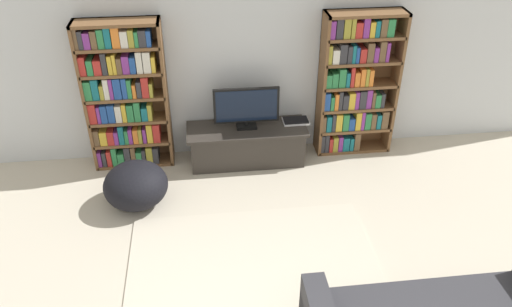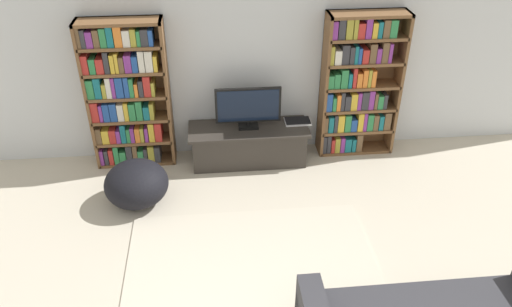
{
  "view_description": "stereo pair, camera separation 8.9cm",
  "coord_description": "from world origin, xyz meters",
  "px_view_note": "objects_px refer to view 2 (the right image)",
  "views": [
    {
      "loc": [
        -0.51,
        -1.3,
        3.44
      ],
      "look_at": [
        -0.0,
        2.95,
        0.7
      ],
      "focal_mm": 35.0,
      "sensor_mm": 36.0,
      "label": 1
    },
    {
      "loc": [
        -0.42,
        -1.31,
        3.44
      ],
      "look_at": [
        -0.0,
        2.95,
        0.7
      ],
      "focal_mm": 35.0,
      "sensor_mm": 36.0,
      "label": 2
    }
  ],
  "objects_px": {
    "bookshelf_right": "(357,85)",
    "tv_stand": "(248,144)",
    "television": "(248,107)",
    "laptop": "(298,121)",
    "beanbag_ottoman": "(137,184)",
    "bookshelf_left": "(126,95)"
  },
  "relations": [
    {
      "from": "bookshelf_left",
      "to": "television",
      "type": "relative_size",
      "value": 2.3
    },
    {
      "from": "laptop",
      "to": "bookshelf_right",
      "type": "bearing_deg",
      "value": 4.6
    },
    {
      "from": "bookshelf_right",
      "to": "television",
      "type": "distance_m",
      "value": 1.35
    },
    {
      "from": "bookshelf_right",
      "to": "beanbag_ottoman",
      "type": "bearing_deg",
      "value": -161.68
    },
    {
      "from": "television",
      "to": "beanbag_ottoman",
      "type": "relative_size",
      "value": 1.12
    },
    {
      "from": "tv_stand",
      "to": "laptop",
      "type": "height_order",
      "value": "laptop"
    },
    {
      "from": "laptop",
      "to": "beanbag_ottoman",
      "type": "relative_size",
      "value": 0.46
    },
    {
      "from": "bookshelf_right",
      "to": "tv_stand",
      "type": "distance_m",
      "value": 1.5
    },
    {
      "from": "bookshelf_left",
      "to": "laptop",
      "type": "height_order",
      "value": "bookshelf_left"
    },
    {
      "from": "bookshelf_right",
      "to": "laptop",
      "type": "height_order",
      "value": "bookshelf_right"
    },
    {
      "from": "bookshelf_right",
      "to": "tv_stand",
      "type": "height_order",
      "value": "bookshelf_right"
    },
    {
      "from": "tv_stand",
      "to": "television",
      "type": "height_order",
      "value": "television"
    },
    {
      "from": "beanbag_ottoman",
      "to": "laptop",
      "type": "bearing_deg",
      "value": 23.05
    },
    {
      "from": "laptop",
      "to": "bookshelf_left",
      "type": "bearing_deg",
      "value": 178.41
    },
    {
      "from": "bookshelf_right",
      "to": "laptop",
      "type": "distance_m",
      "value": 0.83
    },
    {
      "from": "bookshelf_left",
      "to": "laptop",
      "type": "relative_size",
      "value": 5.66
    },
    {
      "from": "bookshelf_left",
      "to": "tv_stand",
      "type": "distance_m",
      "value": 1.56
    },
    {
      "from": "bookshelf_left",
      "to": "bookshelf_right",
      "type": "height_order",
      "value": "same"
    },
    {
      "from": "tv_stand",
      "to": "laptop",
      "type": "xyz_separation_m",
      "value": [
        0.62,
        0.08,
        0.24
      ]
    },
    {
      "from": "bookshelf_left",
      "to": "tv_stand",
      "type": "height_order",
      "value": "bookshelf_left"
    },
    {
      "from": "television",
      "to": "laptop",
      "type": "relative_size",
      "value": 2.46
    },
    {
      "from": "television",
      "to": "beanbag_ottoman",
      "type": "bearing_deg",
      "value": -149.94
    }
  ]
}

